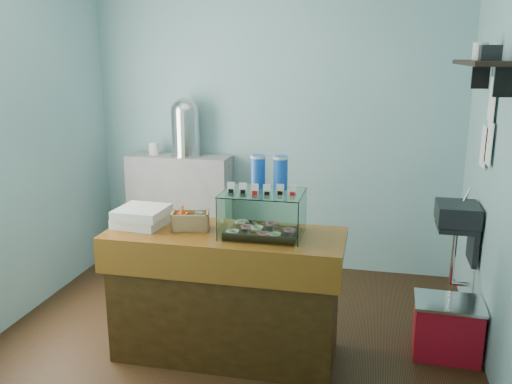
% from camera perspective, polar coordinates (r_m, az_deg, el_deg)
% --- Properties ---
extents(ground, '(3.50, 3.50, 0.00)m').
position_cam_1_polar(ground, '(4.22, -2.19, -14.86)').
color(ground, black).
rests_on(ground, ground).
extents(room_shell, '(3.54, 3.04, 2.82)m').
position_cam_1_polar(room_shell, '(3.70, -2.02, 8.88)').
color(room_shell, '#78AAB0').
rests_on(room_shell, ground).
extents(counter, '(1.60, 0.60, 0.90)m').
position_cam_1_polar(counter, '(3.79, -3.24, -10.64)').
color(counter, '#43270D').
rests_on(counter, ground).
extents(back_shelf, '(1.00, 0.32, 1.10)m').
position_cam_1_polar(back_shelf, '(5.43, -7.95, -1.90)').
color(back_shelf, '#99999C').
rests_on(back_shelf, ground).
extents(display_case, '(0.53, 0.39, 0.51)m').
position_cam_1_polar(display_case, '(3.55, 0.78, -1.96)').
color(display_case, black).
rests_on(display_case, counter).
extents(condiment_crate, '(0.28, 0.21, 0.17)m').
position_cam_1_polar(condiment_crate, '(3.69, -7.03, -3.02)').
color(condiment_crate, tan).
rests_on(condiment_crate, counter).
extents(pastry_boxes, '(0.35, 0.36, 0.13)m').
position_cam_1_polar(pastry_boxes, '(3.83, -11.93, -2.53)').
color(pastry_boxes, silver).
rests_on(pastry_boxes, counter).
extents(coffee_urn, '(0.30, 0.30, 0.56)m').
position_cam_1_polar(coffee_urn, '(5.23, -7.45, 6.94)').
color(coffee_urn, silver).
rests_on(coffee_urn, back_shelf).
extents(red_cooler, '(0.47, 0.37, 0.41)m').
position_cam_1_polar(red_cooler, '(4.11, 19.47, -13.33)').
color(red_cooler, red).
rests_on(red_cooler, ground).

